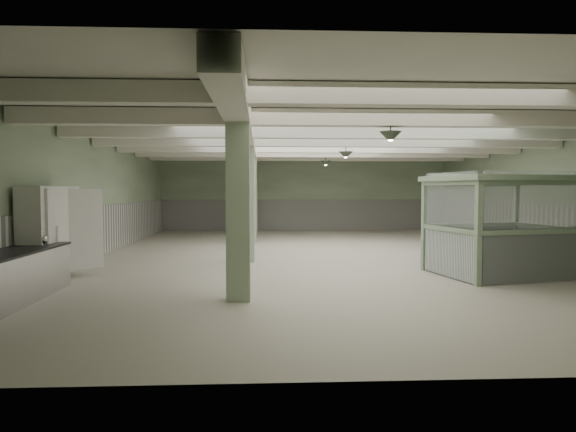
{
  "coord_description": "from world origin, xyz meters",
  "views": [
    {
      "loc": [
        -2.07,
        -15.21,
        2.01
      ],
      "look_at": [
        -1.39,
        -1.73,
        1.3
      ],
      "focal_mm": 32.0,
      "sensor_mm": 36.0,
      "label": 1
    }
  ],
  "objects": [
    {
      "name": "floor",
      "position": [
        0.0,
        0.0,
        0.0
      ],
      "size": [
        20.0,
        20.0,
        0.0
      ],
      "primitive_type": "plane",
      "color": "beige",
      "rests_on": "ground"
    },
    {
      "name": "ceiling",
      "position": [
        0.0,
        0.0,
        3.6
      ],
      "size": [
        14.0,
        20.0,
        0.02
      ],
      "primitive_type": "cube",
      "color": "white",
      "rests_on": "wall_back"
    },
    {
      "name": "wall_back",
      "position": [
        0.0,
        10.0,
        1.8
      ],
      "size": [
        14.0,
        0.02,
        3.6
      ],
      "primitive_type": "cube",
      "color": "#ABC19B",
      "rests_on": "floor"
    },
    {
      "name": "wall_front",
      "position": [
        0.0,
        -10.0,
        1.8
      ],
      "size": [
        14.0,
        0.02,
        3.6
      ],
      "primitive_type": "cube",
      "color": "#ABC19B",
      "rests_on": "floor"
    },
    {
      "name": "wall_left",
      "position": [
        -7.0,
        0.0,
        1.8
      ],
      "size": [
        0.02,
        20.0,
        3.6
      ],
      "primitive_type": "cube",
      "color": "#ABC19B",
      "rests_on": "floor"
    },
    {
      "name": "wall_right",
      "position": [
        7.0,
        0.0,
        1.8
      ],
      "size": [
        0.02,
        20.0,
        3.6
      ],
      "primitive_type": "cube",
      "color": "#ABC19B",
      "rests_on": "floor"
    },
    {
      "name": "wainscot_left",
      "position": [
        -6.97,
        0.0,
        0.75
      ],
      "size": [
        0.05,
        19.9,
        1.5
      ],
      "primitive_type": "cube",
      "color": "white",
      "rests_on": "floor"
    },
    {
      "name": "wainscot_right",
      "position": [
        6.97,
        0.0,
        0.75
      ],
      "size": [
        0.05,
        19.9,
        1.5
      ],
      "primitive_type": "cube",
      "color": "white",
      "rests_on": "floor"
    },
    {
      "name": "wainscot_back",
      "position": [
        0.0,
        9.97,
        0.75
      ],
      "size": [
        13.9,
        0.05,
        1.5
      ],
      "primitive_type": "cube",
      "color": "white",
      "rests_on": "floor"
    },
    {
      "name": "girder",
      "position": [
        -2.5,
        0.0,
        3.38
      ],
      "size": [
        0.45,
        19.9,
        0.4
      ],
      "primitive_type": "cube",
      "color": "white",
      "rests_on": "ceiling"
    },
    {
      "name": "beam_a",
      "position": [
        0.0,
        -7.5,
        3.42
      ],
      "size": [
        13.9,
        0.35,
        0.32
      ],
      "primitive_type": "cube",
      "color": "white",
      "rests_on": "ceiling"
    },
    {
      "name": "beam_b",
      "position": [
        0.0,
        -5.0,
        3.42
      ],
      "size": [
        13.9,
        0.35,
        0.32
      ],
      "primitive_type": "cube",
      "color": "white",
      "rests_on": "ceiling"
    },
    {
      "name": "beam_c",
      "position": [
        0.0,
        -2.5,
        3.42
      ],
      "size": [
        13.9,
        0.35,
        0.32
      ],
      "primitive_type": "cube",
      "color": "white",
      "rests_on": "ceiling"
    },
    {
      "name": "beam_d",
      "position": [
        0.0,
        0.0,
        3.42
      ],
      "size": [
        13.9,
        0.35,
        0.32
      ],
      "primitive_type": "cube",
      "color": "white",
      "rests_on": "ceiling"
    },
    {
      "name": "beam_e",
      "position": [
        0.0,
        2.5,
        3.42
      ],
      "size": [
        13.9,
        0.35,
        0.32
      ],
      "primitive_type": "cube",
      "color": "white",
      "rests_on": "ceiling"
    },
    {
      "name": "beam_f",
      "position": [
        0.0,
        5.0,
        3.42
      ],
      "size": [
        13.9,
        0.35,
        0.32
      ],
      "primitive_type": "cube",
      "color": "white",
      "rests_on": "ceiling"
    },
    {
      "name": "beam_g",
      "position": [
        0.0,
        7.5,
        3.42
      ],
      "size": [
        13.9,
        0.35,
        0.32
      ],
      "primitive_type": "cube",
      "color": "white",
      "rests_on": "ceiling"
    },
    {
      "name": "column_a",
      "position": [
        -2.5,
        -6.0,
        1.8
      ],
      "size": [
        0.42,
        0.42,
        3.6
      ],
      "primitive_type": "cube",
      "color": "#A2B995",
      "rests_on": "floor"
    },
    {
      "name": "column_b",
      "position": [
        -2.5,
        -1.0,
        1.8
      ],
      "size": [
        0.42,
        0.42,
        3.6
      ],
      "primitive_type": "cube",
      "color": "#A2B995",
      "rests_on": "floor"
    },
    {
      "name": "column_c",
      "position": [
        -2.5,
        4.0,
        1.8
      ],
      "size": [
        0.42,
        0.42,
        3.6
      ],
      "primitive_type": "cube",
      "color": "#A2B995",
      "rests_on": "floor"
    },
    {
      "name": "column_d",
      "position": [
        -2.5,
        8.0,
        1.8
      ],
      "size": [
        0.42,
        0.42,
        3.6
      ],
      "primitive_type": "cube",
      "color": "#A2B995",
      "rests_on": "floor"
    },
    {
      "name": "pendant_front",
      "position": [
        0.5,
        -5.0,
        3.05
      ],
      "size": [
        0.44,
        0.44,
        0.22
      ],
      "primitive_type": "cone",
      "rotation": [
        3.14,
        0.0,
        0.0
      ],
      "color": "#334030",
      "rests_on": "ceiling"
    },
    {
      "name": "pendant_mid",
      "position": [
        0.5,
        0.5,
        3.05
      ],
      "size": [
        0.44,
        0.44,
        0.22
      ],
      "primitive_type": "cone",
      "rotation": [
        3.14,
        0.0,
        0.0
      ],
      "color": "#334030",
      "rests_on": "ceiling"
    },
    {
      "name": "pendant_back",
      "position": [
        0.5,
        5.5,
        3.05
      ],
      "size": [
        0.44,
        0.44,
        0.22
      ],
      "primitive_type": "cone",
      "rotation": [
        3.14,
        0.0,
        0.0
      ],
      "color": "#334030",
      "rests_on": "ceiling"
    },
    {
      "name": "pitcher_far",
      "position": [
        -6.41,
        -4.88,
        1.04
      ],
      "size": [
        0.24,
        0.26,
        0.28
      ],
      "primitive_type": null,
      "rotation": [
        0.0,
        0.0,
        -0.29
      ],
      "color": "#B6B6BB",
      "rests_on": "prep_counter"
    },
    {
      "name": "walkin_cooler",
      "position": [
        -6.62,
        -3.93,
        0.97
      ],
      "size": [
        1.0,
        2.11,
        1.94
      ],
      "color": "white",
      "rests_on": "floor"
    },
    {
      "name": "guard_booth",
      "position": [
        3.45,
        -3.57,
        1.61
      ],
      "size": [
        3.31,
        2.97,
        2.39
      ],
      "rotation": [
        0.0,
        0.0,
        0.2
      ],
      "color": "#8CA786",
      "rests_on": "floor"
    }
  ]
}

